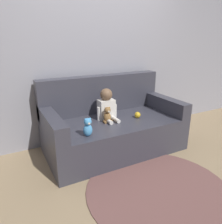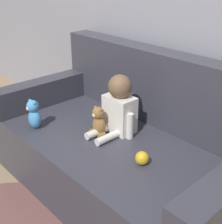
{
  "view_description": "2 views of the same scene",
  "coord_description": "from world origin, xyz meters",
  "views": [
    {
      "loc": [
        -1.34,
        -2.45,
        1.51
      ],
      "look_at": [
        -0.12,
        -0.13,
        0.62
      ],
      "focal_mm": 35.0,
      "sensor_mm": 36.0,
      "label": 1
    },
    {
      "loc": [
        1.33,
        -1.28,
        1.54
      ],
      "look_at": [
        -0.01,
        -0.05,
        0.67
      ],
      "focal_mm": 50.0,
      "sensor_mm": 36.0,
      "label": 2
    }
  ],
  "objects": [
    {
      "name": "ground_plane",
      "position": [
        0.0,
        0.0,
        0.0
      ],
      "size": [
        12.0,
        12.0,
        0.0
      ],
      "primitive_type": "plane",
      "color": "#9E8460"
    },
    {
      "name": "wall_back",
      "position": [
        0.0,
        0.57,
        1.3
      ],
      "size": [
        8.0,
        0.05,
        2.6
      ],
      "color": "#93939E",
      "rests_on": "ground_plane"
    },
    {
      "name": "couch",
      "position": [
        0.0,
        0.07,
        0.33
      ],
      "size": [
        1.86,
        0.98,
        1.0
      ],
      "color": "#383842",
      "rests_on": "ground_plane"
    },
    {
      "name": "person_baby",
      "position": [
        -0.07,
        0.08,
        0.64
      ],
      "size": [
        0.29,
        0.34,
        0.42
      ],
      "color": "white",
      "rests_on": "couch"
    },
    {
      "name": "teddy_bear_brown",
      "position": [
        -0.13,
        -0.06,
        0.55
      ],
      "size": [
        0.12,
        0.1,
        0.21
      ],
      "color": "olive",
      "rests_on": "couch"
    },
    {
      "name": "plush_toy_side",
      "position": [
        -0.52,
        -0.33,
        0.56
      ],
      "size": [
        0.11,
        0.1,
        0.22
      ],
      "color": "#4C9EDB",
      "rests_on": "couch"
    },
    {
      "name": "toy_ball",
      "position": [
        0.31,
        -0.1,
        0.5
      ],
      "size": [
        0.08,
        0.08,
        0.08
      ],
      "color": "gold",
      "rests_on": "couch"
    }
  ]
}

